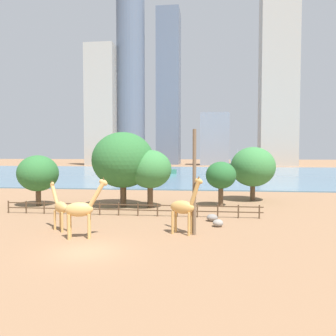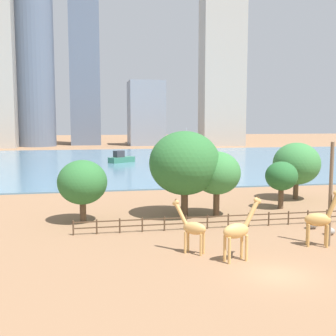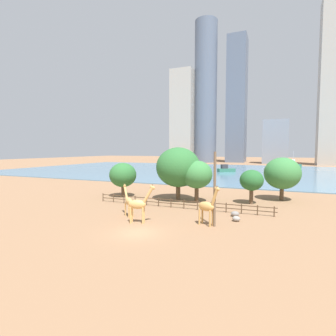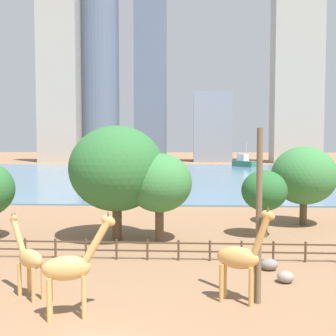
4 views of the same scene
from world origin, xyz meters
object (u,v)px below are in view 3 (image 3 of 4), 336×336
(tree_center_broad, at_px, (123,175))
(boat_ferry, at_px, (226,169))
(boulder_near_fence, at_px, (235,214))
(tree_left_small, at_px, (282,173))
(tree_left_large, at_px, (197,175))
(tree_right_tall, at_px, (252,181))
(boat_sailboat, at_px, (292,165))
(giraffe_tall, at_px, (128,201))
(giraffe_young, at_px, (139,204))
(utility_pole, at_px, (215,189))
(tree_right_small, at_px, (178,167))
(boulder_by_pole, at_px, (236,219))
(giraffe_companion, at_px, (207,206))

(tree_center_broad, bearing_deg, boat_ferry, 81.88)
(boulder_near_fence, xyz_separation_m, tree_left_small, (5.55, 13.65, 4.12))
(tree_left_large, xyz_separation_m, tree_center_broad, (-13.44, -0.19, -0.55))
(tree_right_tall, bearing_deg, tree_left_large, -165.86)
(boat_ferry, bearing_deg, tree_left_small, -105.37)
(boat_sailboat, bearing_deg, giraffe_tall, -48.27)
(giraffe_young, xyz_separation_m, tree_left_large, (2.75, 13.84, 2.25))
(tree_left_large, bearing_deg, giraffe_tall, -115.13)
(boulder_near_fence, bearing_deg, giraffe_young, -143.48)
(utility_pole, relative_size, boulder_near_fence, 7.96)
(giraffe_young, bearing_deg, tree_left_large, 64.13)
(tree_right_small, bearing_deg, boat_ferry, 92.17)
(giraffe_young, xyz_separation_m, tree_right_small, (-0.52, 14.24, 3.30))
(boat_ferry, bearing_deg, boulder_by_pole, -114.20)
(utility_pole, xyz_separation_m, tree_right_small, (-8.71, 12.20, 1.39))
(giraffe_young, xyz_separation_m, boat_ferry, (-2.64, 70.14, -1.02))
(boat_sailboat, bearing_deg, giraffe_young, -46.62)
(giraffe_tall, relative_size, utility_pole, 0.49)
(utility_pole, bearing_deg, boulder_by_pole, 56.81)
(utility_pole, relative_size, tree_right_tall, 1.54)
(tree_center_broad, distance_m, tree_right_tall, 21.66)
(boulder_by_pole, relative_size, tree_right_small, 0.10)
(tree_center_broad, height_order, boat_ferry, tree_center_broad)
(giraffe_young, distance_m, tree_right_tall, 19.29)
(boat_sailboat, bearing_deg, tree_left_small, -39.32)
(boat_sailboat, bearing_deg, giraffe_companion, -42.88)
(giraffe_tall, xyz_separation_m, tree_left_large, (5.45, 11.61, 2.50))
(tree_left_large, bearing_deg, giraffe_companion, -68.46)
(boulder_near_fence, xyz_separation_m, boulder_by_pole, (0.45, -2.18, -0.02))
(tree_center_broad, distance_m, tree_right_small, 10.32)
(giraffe_companion, xyz_separation_m, boat_ferry, (-10.03, 68.06, -0.99))
(tree_left_small, bearing_deg, tree_right_tall, -131.54)
(tree_left_small, bearing_deg, tree_right_small, -157.33)
(giraffe_companion, xyz_separation_m, tree_right_small, (-7.91, 12.17, 3.33))
(giraffe_tall, relative_size, giraffe_companion, 0.87)
(giraffe_tall, xyz_separation_m, tree_center_broad, (-8.00, 11.42, 1.95))
(boulder_near_fence, bearing_deg, giraffe_tall, -158.23)
(giraffe_companion, xyz_separation_m, boulder_near_fence, (2.28, 5.09, -1.79))
(giraffe_tall, relative_size, boulder_by_pole, 4.47)
(tree_left_large, relative_size, tree_left_small, 0.94)
(boulder_by_pole, relative_size, tree_right_tall, 0.17)
(tree_left_small, distance_m, boat_ferry, 52.56)
(giraffe_tall, bearing_deg, boulder_near_fence, -119.59)
(tree_center_broad, relative_size, boat_sailboat, 0.71)
(tree_right_small, bearing_deg, giraffe_young, -87.92)
(boat_ferry, height_order, boat_sailboat, boat_sailboat)
(tree_center_broad, bearing_deg, boat_sailboat, 71.13)
(tree_center_broad, bearing_deg, tree_right_tall, 5.92)
(giraffe_tall, bearing_deg, boulder_by_pole, -129.20)
(giraffe_tall, height_order, tree_right_small, tree_right_small)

